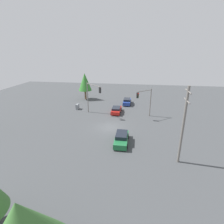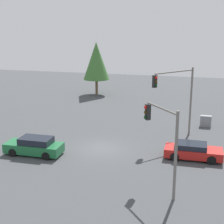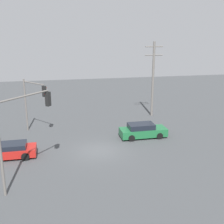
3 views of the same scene
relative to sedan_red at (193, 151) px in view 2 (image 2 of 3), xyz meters
The scene contains 7 objects.
ground_plane 7.53m from the sedan_red, ahead, with size 80.00×80.00×0.00m, color #424447.
sedan_red is the anchor object (origin of this frame).
sedan_green 12.61m from the sedan_red, 10.34° to the left, with size 4.63×1.91×1.44m.
traffic_signal_main 6.19m from the sedan_red, 69.76° to the right, with size 3.31×3.59×6.39m.
traffic_signal_cross 6.81m from the sedan_red, 72.10° to the left, with size 2.41×2.86×5.57m.
electrical_cabinet 8.91m from the sedan_red, 96.90° to the right, with size 1.10×0.50×1.13m, color gray.
tree_corner 25.62m from the sedan_red, 55.97° to the right, with size 3.71×3.71×7.52m.
Camera 2 is at (-7.55, 26.06, 10.57)m, focal length 55.00 mm.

